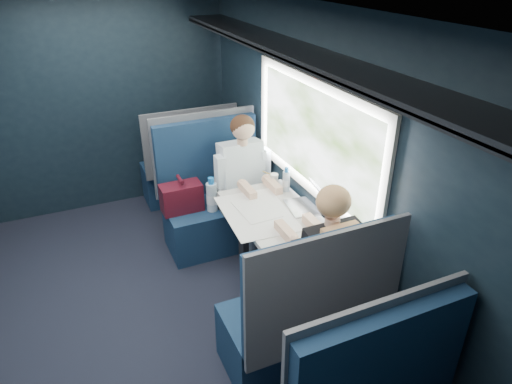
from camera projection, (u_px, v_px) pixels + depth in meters
name	position (u px, v px, depth m)	size (l,w,h in m)	color
ground	(153.00, 319.00, 3.65)	(2.80, 4.20, 0.01)	black
room_shell	(133.00, 146.00, 2.96)	(3.00, 4.40, 2.40)	black
table	(271.00, 220.00, 3.70)	(0.62, 1.00, 0.74)	#54565E
seat_bay_near	(213.00, 203.00, 4.44)	(1.05, 0.62, 1.26)	#0D1F39
seat_bay_far	(302.00, 320.00, 3.05)	(1.04, 0.62, 1.26)	#0D1F39
seat_row_front	(188.00, 167.00, 5.21)	(1.04, 0.51, 1.16)	#0D1F39
man	(245.00, 178.00, 4.27)	(0.53, 0.56, 1.32)	black
woman	(324.00, 259.00, 3.12)	(0.53, 0.56, 1.32)	black
papers	(257.00, 213.00, 3.64)	(0.51, 0.73, 0.01)	white
laptop	(308.00, 200.00, 3.71)	(0.28, 0.34, 0.23)	silver
bottle_small	(286.00, 181.00, 3.95)	(0.06, 0.06, 0.22)	silver
cup	(274.00, 179.00, 4.08)	(0.08, 0.08, 0.10)	white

